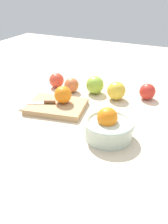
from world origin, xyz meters
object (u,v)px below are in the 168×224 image
apple_front_right (95,85)px  bowl (109,127)px  orange_on_board (63,95)px  apple_front_right_2 (72,85)px  apple_front_right_3 (57,80)px  apple_front_left_2 (116,91)px  apple_front_left (147,92)px  knife (41,102)px  cutting_board (57,106)px

apple_front_right → bowl: bearing=120.3°
orange_on_board → apple_front_right: bearing=-106.8°
apple_front_right_2 → apple_front_right_3: (0.09, -0.02, 0.00)m
orange_on_board → apple_front_left_2: (-0.17, -0.17, -0.02)m
apple_front_right → apple_front_right_3: size_ratio=1.14×
apple_front_left → apple_front_right_2: apple_front_left is taller
knife → apple_front_left: bearing=-142.9°
orange_on_board → knife: 0.09m
apple_front_right → apple_front_left: size_ratio=1.16×
apple_front_left → apple_front_right_2: 0.34m
bowl → knife: bowl is taller
apple_front_left_2 → cutting_board: bearing=46.1°
knife → apple_front_right_2: (-0.03, -0.20, 0.01)m
cutting_board → bowl: bearing=158.4°
bowl → apple_front_right_2: size_ratio=2.47×
cutting_board → orange_on_board: (-0.02, -0.02, 0.05)m
cutting_board → knife: knife is taller
apple_front_right_2 → apple_front_left: bearing=-167.5°
bowl → apple_front_left: bowl is taller
knife → apple_front_right: size_ratio=1.82×
orange_on_board → knife: orange_on_board is taller
bowl → apple_front_right: (0.18, -0.32, -0.00)m
apple_front_left_2 → apple_front_right: bearing=-10.3°
knife → cutting_board: bearing=-158.8°
apple_front_left_2 → orange_on_board: bearing=45.8°
apple_front_right → apple_front_left: bearing=-170.1°
cutting_board → knife: bearing=21.2°
cutting_board → apple_front_right_2: size_ratio=3.31×
apple_front_left → apple_front_right_3: size_ratio=0.98×
apple_front_right_3 → apple_front_right_2: bearing=167.7°
cutting_board → apple_front_left_2: size_ratio=2.81×
orange_on_board → knife: (0.08, 0.04, -0.03)m
apple_front_right_2 → apple_front_right_3: size_ratio=0.95×
apple_front_right_2 → apple_front_left_2: size_ratio=0.85×
knife → apple_front_right_3: bearing=-74.5°
apple_front_left → apple_front_right_2: (0.33, 0.07, -0.00)m
apple_front_left_2 → apple_front_right_2: bearing=3.7°
cutting_board → apple_front_left: bearing=-140.5°
cutting_board → apple_front_left_2: (-0.19, -0.19, 0.03)m
knife → apple_front_right_2: bearing=-98.6°
bowl → apple_front_right: bowl is taller
orange_on_board → apple_front_right: (-0.06, -0.19, -0.02)m
cutting_board → apple_front_left_2: bearing=-133.9°
orange_on_board → apple_front_right: size_ratio=0.86×
knife → apple_front_left: 0.46m
cutting_board → orange_on_board: orange_on_board is taller
apple_front_left → apple_front_left_2: (0.12, 0.06, 0.00)m
bowl → apple_front_right_3: bearing=-38.6°
apple_front_right_3 → apple_front_left: bearing=-172.8°
apple_front_right_3 → orange_on_board: bearing=127.7°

